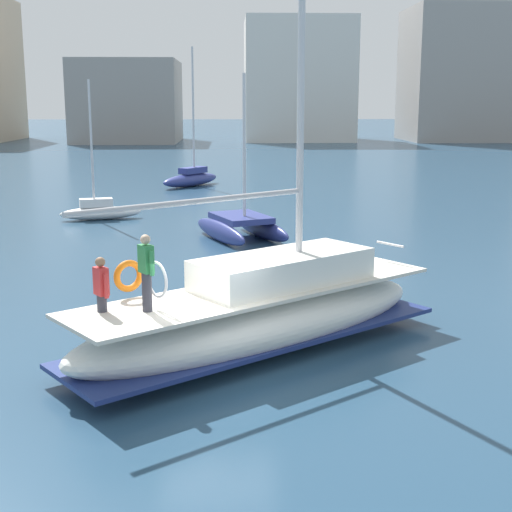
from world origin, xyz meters
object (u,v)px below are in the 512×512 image
at_px(moored_sloop_near, 241,226).
at_px(moored_sloop_far, 191,177).
at_px(moored_cutter_left, 100,210).
at_px(main_sailboat, 261,312).

bearing_deg(moored_sloop_near, moored_sloop_far, 99.28).
distance_m(moored_sloop_near, moored_cutter_left, 8.52).
xyz_separation_m(main_sailboat, moored_sloop_near, (-0.30, 13.63, -0.34)).
bearing_deg(moored_sloop_near, moored_cutter_left, 141.81).
height_order(main_sailboat, moored_sloop_near, main_sailboat).
distance_m(main_sailboat, moored_cutter_left, 20.16).
xyz_separation_m(main_sailboat, moored_cutter_left, (-6.99, 18.90, -0.44)).
relative_size(main_sailboat, moored_sloop_near, 1.94).
xyz_separation_m(moored_sloop_near, moored_sloop_far, (-3.08, 18.89, 0.02)).
xyz_separation_m(moored_sloop_far, moored_cutter_left, (-3.61, -13.62, -0.12)).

